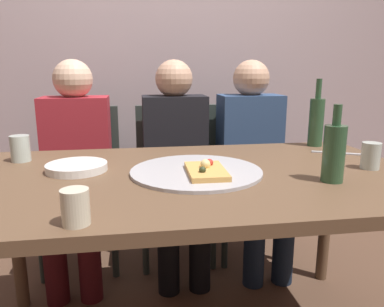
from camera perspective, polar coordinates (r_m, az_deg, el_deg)
The scene contains 17 objects.
back_wall at distance 2.59m, azimuth -4.46°, elevation 16.96°, with size 6.00×0.10×2.60m, color #B29EA3.
dining_table at distance 1.36m, azimuth 0.35°, elevation -5.95°, with size 1.66×0.95×0.75m.
pizza_tray at distance 1.34m, azimuth 0.66°, elevation -2.78°, with size 0.48×0.48×0.01m, color #ADADB2.
pizza_slice_last at distance 1.29m, azimuth 2.22°, elevation -2.61°, with size 0.13×0.22×0.05m.
wine_bottle at distance 1.89m, azimuth 18.68°, elevation 4.84°, with size 0.07×0.07×0.32m.
beer_bottle at distance 1.31m, azimuth 21.11°, elevation 0.23°, with size 0.07×0.07×0.26m.
tumbler_near at distance 1.54m, azimuth 25.92°, elevation -0.31°, with size 0.07×0.07×0.10m, color #B7C6BC.
tumbler_far at distance 1.66m, azimuth -25.03°, elevation 0.71°, with size 0.08×0.08×0.11m, color #B7C6BC.
wine_glass at distance 0.94m, azimuth -17.60°, elevation -7.90°, with size 0.07×0.07×0.09m, color beige.
plate_stack at distance 1.43m, azimuth -17.40°, elevation -2.02°, with size 0.22×0.22×0.03m, color white.
table_knife at distance 1.76m, azimuth 21.58°, elevation 0.05°, with size 0.22×0.02×0.01m, color #B7B7BC.
chair_left at distance 2.25m, azimuth -16.75°, elevation -3.16°, with size 0.44×0.44×0.90m.
chair_middle at distance 2.24m, azimuth -2.81°, elevation -2.69°, with size 0.44×0.44×0.90m.
chair_right at distance 2.33m, azimuth 8.22°, elevation -2.21°, with size 0.44×0.44×0.90m.
guest_in_sweater at distance 2.08m, azimuth -17.53°, elevation -0.91°, with size 0.36×0.56×1.17m.
guest_in_beanie at distance 2.06m, azimuth -2.40°, elevation -0.39°, with size 0.36×0.56×1.17m.
guest_by_wall at distance 2.16m, azimuth 9.49°, elevation 0.03°, with size 0.36×0.56×1.17m.
Camera 1 is at (-0.21, -1.27, 1.12)m, focal length 34.47 mm.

